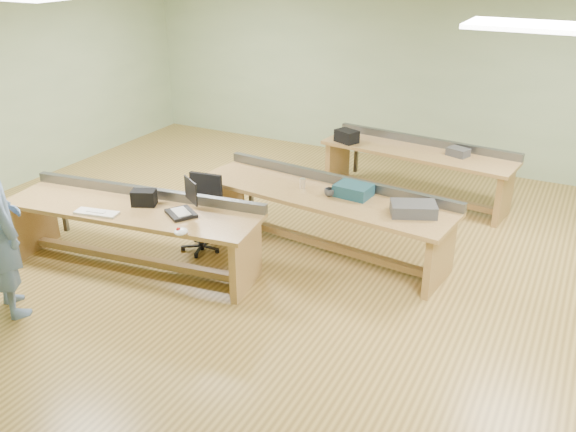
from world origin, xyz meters
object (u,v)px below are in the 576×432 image
object	(u,v)px
workbench_mid	(323,207)
workbench_back	(417,163)
mug	(329,192)
drinks_can	(303,183)
camera_bag	(144,198)
parts_bin_grey	(413,209)
workbench_front	(134,222)
task_chair	(202,223)
parts_bin_teal	(353,190)
laptop_base	(181,213)

from	to	relation	value
workbench_mid	workbench_back	bearing A→B (deg)	82.04
mug	drinks_can	world-z (taller)	drinks_can
camera_bag	parts_bin_grey	world-z (taller)	camera_bag
workbench_front	camera_bag	size ratio (longest dim) A/B	11.66
workbench_mid	mug	xyz separation A→B (m)	(0.10, -0.07, 0.23)
workbench_front	mug	bearing A→B (deg)	27.71
workbench_back	mug	bearing A→B (deg)	-94.89
workbench_front	drinks_can	size ratio (longest dim) A/B	24.33
workbench_back	task_chair	bearing A→B (deg)	-117.77
parts_bin_teal	workbench_back	bearing A→B (deg)	84.92
camera_bag	mug	bearing A→B (deg)	10.10
workbench_mid	task_chair	world-z (taller)	task_chair
camera_bag	drinks_can	distance (m)	1.87
workbench_mid	camera_bag	bearing A→B (deg)	-136.09
mug	drinks_can	size ratio (longest dim) A/B	0.95
workbench_front	mug	size ratio (longest dim) A/B	25.49
parts_bin_teal	parts_bin_grey	world-z (taller)	parts_bin_teal
workbench_mid	drinks_can	bearing A→B (deg)	-175.67
workbench_front	task_chair	size ratio (longest dim) A/B	3.34
camera_bag	drinks_can	size ratio (longest dim) A/B	2.09
mug	drinks_can	xyz separation A→B (m)	(-0.39, 0.07, 0.02)
workbench_front	parts_bin_grey	world-z (taller)	parts_bin_grey
workbench_mid	camera_bag	xyz separation A→B (m)	(-1.64, -1.27, 0.28)
task_chair	parts_bin_grey	bearing A→B (deg)	4.10
mug	drinks_can	distance (m)	0.39
workbench_back	mug	size ratio (longest dim) A/B	23.41
laptop_base	camera_bag	distance (m)	0.53
laptop_base	drinks_can	world-z (taller)	drinks_can
workbench_front	parts_bin_grey	xyz separation A→B (m)	(2.87, 1.24, 0.26)
workbench_back	parts_bin_teal	bearing A→B (deg)	-88.80
task_chair	laptop_base	bearing A→B (deg)	-79.96
workbench_front	drinks_can	world-z (taller)	drinks_can
parts_bin_grey	mug	size ratio (longest dim) A/B	4.03
parts_bin_grey	workbench_mid	bearing A→B (deg)	173.60
camera_bag	drinks_can	world-z (taller)	camera_bag
parts_bin_grey	laptop_base	bearing A→B (deg)	-152.34
laptop_base	mug	size ratio (longest dim) A/B	2.72
workbench_back	camera_bag	size ratio (longest dim) A/B	10.71
workbench_mid	task_chair	distance (m)	1.49
laptop_base	parts_bin_grey	size ratio (longest dim) A/B	0.67
workbench_back	task_chair	world-z (taller)	task_chair
camera_bag	mug	xyz separation A→B (m)	(1.74, 1.20, -0.04)
workbench_mid	parts_bin_teal	distance (m)	0.44
workbench_front	laptop_base	bearing A→B (deg)	-1.15
camera_bag	parts_bin_teal	xyz separation A→B (m)	(1.99, 1.33, -0.02)
workbench_mid	mug	size ratio (longest dim) A/B	27.03
laptop_base	parts_bin_teal	distance (m)	2.00
laptop_base	mug	world-z (taller)	mug
workbench_back	camera_bag	distance (m)	4.02
laptop_base	drinks_can	xyz separation A→B (m)	(0.83, 1.31, 0.05)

